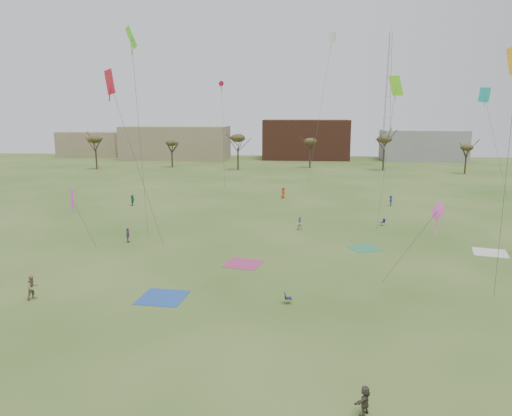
{
  "coord_description": "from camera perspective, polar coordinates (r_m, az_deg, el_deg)",
  "views": [
    {
      "loc": [
        4.16,
        -30.32,
        13.97
      ],
      "look_at": [
        0.0,
        12.0,
        5.5
      ],
      "focal_mm": 33.46,
      "sensor_mm": 36.0,
      "label": 1
    }
  ],
  "objects": [
    {
      "name": "spectator_fore_c",
      "position": [
        24.67,
        12.86,
        -21.5
      ],
      "size": [
        1.13,
        1.36,
        1.46
      ],
      "primitive_type": "imported",
      "rotation": [
        0.0,
        0.0,
        4.1
      ],
      "color": "#4F4838",
      "rests_on": "ground"
    },
    {
      "name": "building_grey",
      "position": [
        152.88,
        19.31,
        7.09
      ],
      "size": [
        24.0,
        12.0,
        9.0
      ],
      "primitive_type": "cube",
      "color": "gray",
      "rests_on": "ground"
    },
    {
      "name": "blanket_cream",
      "position": [
        54.34,
        26.19,
        -4.82
      ],
      "size": [
        3.9,
        3.9,
        0.03
      ],
      "primitive_type": "cube",
      "rotation": [
        0.0,
        0.0,
        1.33
      ],
      "color": "silver",
      "rests_on": "ground"
    },
    {
      "name": "flyer_far_a",
      "position": [
        75.77,
        -14.55,
        0.92
      ],
      "size": [
        0.75,
        1.61,
        1.67
      ],
      "primitive_type": "imported",
      "rotation": [
        0.0,
        0.0,
        1.75
      ],
      "color": "#226844",
      "rests_on": "ground"
    },
    {
      "name": "spectator_mid_d",
      "position": [
        54.28,
        -15.08,
        -3.17
      ],
      "size": [
        0.59,
        1.01,
        1.61
      ],
      "primitive_type": "imported",
      "rotation": [
        0.0,
        0.0,
        1.79
      ],
      "color": "#803988",
      "rests_on": "ground"
    },
    {
      "name": "blanket_plum",
      "position": [
        45.34,
        -1.53,
        -6.68
      ],
      "size": [
        3.9,
        3.9,
        0.03
      ],
      "primitive_type": "cube",
      "rotation": [
        0.0,
        0.0,
        1.34
      ],
      "color": "#AF356A",
      "rests_on": "ground"
    },
    {
      "name": "building_tan_west",
      "position": [
        167.58,
        -18.93,
        7.25
      ],
      "size": [
        20.0,
        12.0,
        8.0
      ],
      "primitive_type": "cube",
      "color": "#937F60",
      "rests_on": "ground"
    },
    {
      "name": "flyer_far_c",
      "position": [
        75.92,
        15.79,
        0.86
      ],
      "size": [
        0.79,
        1.14,
        1.62
      ],
      "primitive_type": "imported",
      "rotation": [
        0.0,
        0.0,
        4.9
      ],
      "color": "navy",
      "rests_on": "ground"
    },
    {
      "name": "building_tan",
      "position": [
        150.77,
        -9.54,
        7.7
      ],
      "size": [
        32.0,
        14.0,
        10.0
      ],
      "primitive_type": "cube",
      "color": "#937F60",
      "rests_on": "ground"
    },
    {
      "name": "spectator_fore_b",
      "position": [
        40.55,
        -25.16,
        -8.59
      ],
      "size": [
        1.06,
        1.14,
        1.88
      ],
      "primitive_type": "imported",
      "rotation": [
        0.0,
        0.0,
        1.09
      ],
      "color": "#94825E",
      "rests_on": "ground"
    },
    {
      "name": "camp_chair_center",
      "position": [
        36.32,
        3.85,
        -10.94
      ],
      "size": [
        0.63,
        0.6,
        0.87
      ],
      "rotation": [
        0.0,
        0.0,
        1.77
      ],
      "color": "#141C37",
      "rests_on": "ground"
    },
    {
      "name": "flyer_far_b",
      "position": [
        79.85,
        3.26,
        1.84
      ],
      "size": [
        0.94,
        1.07,
        1.85
      ],
      "primitive_type": "imported",
      "rotation": [
        0.0,
        0.0,
        1.09
      ],
      "color": "#C94622",
      "rests_on": "ground"
    },
    {
      "name": "tree_line",
      "position": [
        109.88,
        1.96,
        7.67
      ],
      "size": [
        117.44,
        49.32,
        8.91
      ],
      "color": "#3A2B1E",
      "rests_on": "ground"
    },
    {
      "name": "ground",
      "position": [
        33.64,
        -2.05,
        -13.28
      ],
      "size": [
        260.0,
        260.0,
        0.0
      ],
      "primitive_type": "plane",
      "color": "#33551A",
      "rests_on": "ground"
    },
    {
      "name": "building_brick",
      "position": [
        150.53,
        5.98,
        8.17
      ],
      "size": [
        26.0,
        16.0,
        12.0
      ],
      "primitive_type": "cube",
      "color": "brown",
      "rests_on": "ground"
    },
    {
      "name": "kites_aloft",
      "position": [
        73.34,
        9.87,
        16.56
      ],
      "size": [
        53.36,
        60.47,
        27.92
      ],
      "color": "blue",
      "rests_on": "ground"
    },
    {
      "name": "blanket_blue",
      "position": [
        38.1,
        -11.11,
        -10.46
      ],
      "size": [
        3.67,
        3.67,
        0.03
      ],
      "primitive_type": "cube",
      "rotation": [
        0.0,
        0.0,
        3.06
      ],
      "color": "#2651A8",
      "rests_on": "ground"
    },
    {
      "name": "blanket_olive",
      "position": [
        51.7,
        12.83,
        -4.7
      ],
      "size": [
        3.8,
        3.8,
        0.03
      ],
      "primitive_type": "cube",
      "rotation": [
        0.0,
        0.0,
        1.94
      ],
      "color": "#308657",
      "rests_on": "ground"
    },
    {
      "name": "camp_chair_right",
      "position": [
        62.42,
        14.88,
        -1.81
      ],
      "size": [
        0.69,
        0.66,
        0.87
      ],
      "rotation": [
        0.0,
        0.0,
        5.07
      ],
      "color": "#16173D",
      "rests_on": "ground"
    },
    {
      "name": "radio_tower",
      "position": [
        157.54,
        15.44,
        12.78
      ],
      "size": [
        1.51,
        1.72,
        41.0
      ],
      "color": "#9EA3A8",
      "rests_on": "ground"
    },
    {
      "name": "spectator_mid_e",
      "position": [
        58.09,
        5.28,
        -1.83
      ],
      "size": [
        1.0,
        0.89,
        1.7
      ],
      "primitive_type": "imported",
      "rotation": [
        0.0,
        0.0,
        5.93
      ],
      "color": "#BBBBBB",
      "rests_on": "ground"
    }
  ]
}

